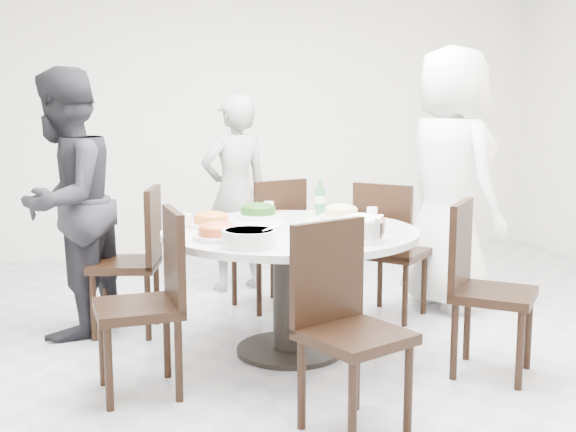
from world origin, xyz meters
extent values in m
cube|color=#ADADB2|center=(0.00, 0.00, 0.00)|extent=(6.00, 6.00, 0.01)
cube|color=white|center=(0.00, 3.00, 1.40)|extent=(6.00, 0.01, 2.80)
cylinder|color=silver|center=(-0.26, 0.02, 0.38)|extent=(1.50, 1.50, 0.75)
cube|color=black|center=(0.61, 0.58, 0.47)|extent=(0.59, 0.59, 0.95)
cube|color=black|center=(-0.20, 1.01, 0.47)|extent=(0.55, 0.55, 0.95)
cube|color=black|center=(-1.20, 0.64, 0.47)|extent=(0.50, 0.50, 0.95)
cube|color=black|center=(-1.15, -0.41, 0.47)|extent=(0.46, 0.46, 0.95)
cube|color=black|center=(-0.21, -1.07, 0.47)|extent=(0.56, 0.56, 0.95)
cube|color=black|center=(0.75, -0.57, 0.47)|extent=(0.59, 0.59, 0.95)
imported|color=white|center=(1.09, 0.73, 0.94)|extent=(0.78, 1.03, 1.88)
imported|color=black|center=(-0.34, 1.56, 0.77)|extent=(0.64, 0.51, 1.55)
imported|color=black|center=(-1.56, 0.70, 0.85)|extent=(0.92, 1.02, 1.70)
cylinder|color=white|center=(-0.36, 0.47, 0.79)|extent=(0.29, 0.29, 0.07)
cylinder|color=white|center=(0.15, 0.31, 0.79)|extent=(0.27, 0.27, 0.07)
cylinder|color=white|center=(-0.70, 0.20, 0.79)|extent=(0.26, 0.26, 0.07)
cylinder|color=white|center=(0.16, -0.14, 0.79)|extent=(0.28, 0.28, 0.07)
cylinder|color=white|center=(-0.71, -0.21, 0.79)|extent=(0.27, 0.27, 0.07)
cylinder|color=silver|center=(0.03, -0.42, 0.81)|extent=(0.26, 0.26, 0.11)
cylinder|color=white|center=(-0.58, -0.43, 0.79)|extent=(0.28, 0.28, 0.09)
cylinder|color=#317B46|center=(0.07, 0.53, 0.86)|extent=(0.07, 0.07, 0.23)
cylinder|color=white|center=(-0.22, 0.61, 0.79)|extent=(0.07, 0.07, 0.08)
camera|label=1|loc=(-1.21, -4.02, 1.48)|focal=45.00mm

